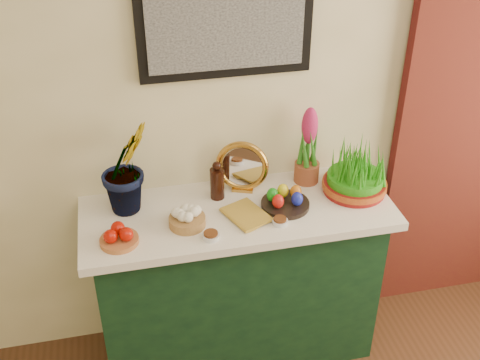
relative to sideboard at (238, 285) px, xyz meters
The scene contains 13 objects.
sideboard is the anchor object (origin of this frame).
tablecloth 0.45m from the sideboard, ahead, with size 1.40×0.55×0.04m, color white.
hyacinth_green 0.88m from the sideboard, 167.03° to the left, with size 0.28×0.24×0.56m, color #2E7D20.
apple_bowl 0.74m from the sideboard, 165.50° to the right, with size 0.18×0.18×0.08m.
garlic_basket 0.56m from the sideboard, 161.68° to the right, with size 0.20×0.20×0.09m.
vinegar_cruet 0.56m from the sideboard, 125.23° to the left, with size 0.06×0.06×0.19m.
mirror 0.60m from the sideboard, 69.90° to the left, with size 0.25×0.14×0.25m.
book 0.49m from the sideboard, 114.26° to the right, with size 0.14×0.20×0.03m, color #B08A2D.
spice_dish_left 0.54m from the sideboard, 129.57° to the right, with size 0.07×0.07×0.03m.
spice_dish_right 0.52m from the sideboard, 44.87° to the right, with size 0.07×0.07×0.03m.
egg_plate 0.54m from the sideboard, ahead, with size 0.28×0.28×0.09m.
hyacinth_pink 0.75m from the sideboard, 22.05° to the left, with size 0.12×0.12×0.39m.
wheatgrass_sabzeh 0.80m from the sideboard, ahead, with size 0.30×0.30×0.24m.
Camera 1 is at (-0.50, -0.14, 2.46)m, focal length 45.00 mm.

